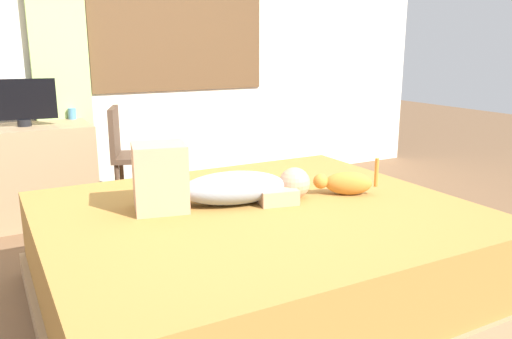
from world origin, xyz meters
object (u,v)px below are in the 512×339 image
bed (258,256)px  cat (345,183)px  cup (72,114)px  tv_monitor (22,102)px  chair_by_desk (128,151)px  desk (31,174)px  person_lying (216,184)px

bed → cat: bearing=-2.0°
cup → cat: bearing=-63.8°
bed → cup: cup is taller
tv_monitor → chair_by_desk: (0.72, -0.17, -0.41)m
cat → desk: size_ratio=0.35×
cat → tv_monitor: size_ratio=0.66×
cat → chair_by_desk: 1.95m
cat → tv_monitor: (-1.46, 1.98, 0.34)m
tv_monitor → cup: size_ratio=5.35×
bed → person_lying: size_ratio=2.31×
person_lying → tv_monitor: size_ratio=1.96×
bed → chair_by_desk: (-0.19, 1.79, 0.25)m
cat → cup: size_ratio=3.52×
bed → person_lying: 0.44m
bed → cup: 2.30m
chair_by_desk → cup: bearing=131.2°
person_lying → desk: person_lying is taller
cup → desk: bearing=-149.6°
cat → desk: 2.46m
tv_monitor → chair_by_desk: size_ratio=0.56×
cat → tv_monitor: 2.48m
cat → desk: (-1.45, 1.98, -0.21)m
desk → cup: size_ratio=10.03×
bed → cat: cat is taller
bed → chair_by_desk: chair_by_desk is taller
cat → cup: cup is taller
desk → tv_monitor: bearing=-180.0°
desk → cup: (0.37, 0.22, 0.41)m
desk → chair_by_desk: 0.74m
desk → chair_by_desk: (0.71, -0.17, 0.14)m
person_lying → tv_monitor: tv_monitor is taller
bed → tv_monitor: bearing=114.9°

